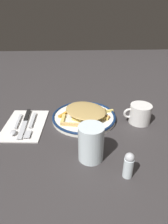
# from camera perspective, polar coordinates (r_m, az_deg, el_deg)

# --- Properties ---
(ground_plane) EXTENTS (2.60, 2.60, 0.00)m
(ground_plane) POSITION_cam_1_polar(r_m,az_deg,el_deg) (0.84, 0.00, -2.06)
(ground_plane) COLOR #322E2F
(plate) EXTENTS (0.26, 0.26, 0.02)m
(plate) POSITION_cam_1_polar(r_m,az_deg,el_deg) (0.84, 0.00, -1.45)
(plate) COLOR white
(plate) RESTS_ON ground_plane
(fries_heap) EXTENTS (0.24, 0.23, 0.03)m
(fries_heap) POSITION_cam_1_polar(r_m,az_deg,el_deg) (0.83, 0.43, 0.05)
(fries_heap) COLOR gold
(fries_heap) RESTS_ON plate
(napkin) EXTENTS (0.17, 0.24, 0.01)m
(napkin) POSITION_cam_1_polar(r_m,az_deg,el_deg) (0.84, -16.42, -3.37)
(napkin) COLOR silver
(napkin) RESTS_ON ground_plane
(fork) EXTENTS (0.02, 0.18, 0.01)m
(fork) POSITION_cam_1_polar(r_m,az_deg,el_deg) (0.82, -14.75, -3.42)
(fork) COLOR silver
(fork) RESTS_ON napkin
(knife) EXTENTS (0.02, 0.21, 0.01)m
(knife) POSITION_cam_1_polar(r_m,az_deg,el_deg) (0.85, -16.26, -2.27)
(knife) COLOR black
(knife) RESTS_ON napkin
(spoon) EXTENTS (0.02, 0.15, 0.01)m
(spoon) POSITION_cam_1_polar(r_m,az_deg,el_deg) (0.81, -18.89, -4.23)
(spoon) COLOR silver
(spoon) RESTS_ON napkin
(water_glass) EXTENTS (0.08, 0.08, 0.12)m
(water_glass) POSITION_cam_1_polar(r_m,az_deg,el_deg) (0.62, 2.00, -8.72)
(water_glass) COLOR silver
(water_glass) RESTS_ON ground_plane
(coffee_mug) EXTENTS (0.11, 0.08, 0.08)m
(coffee_mug) POSITION_cam_1_polar(r_m,az_deg,el_deg) (0.83, 15.52, -0.49)
(coffee_mug) COLOR silver
(coffee_mug) RESTS_ON ground_plane
(salt_shaker) EXTENTS (0.03, 0.03, 0.08)m
(salt_shaker) POSITION_cam_1_polar(r_m,az_deg,el_deg) (0.58, 12.50, -14.41)
(salt_shaker) COLOR silver
(salt_shaker) RESTS_ON ground_plane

